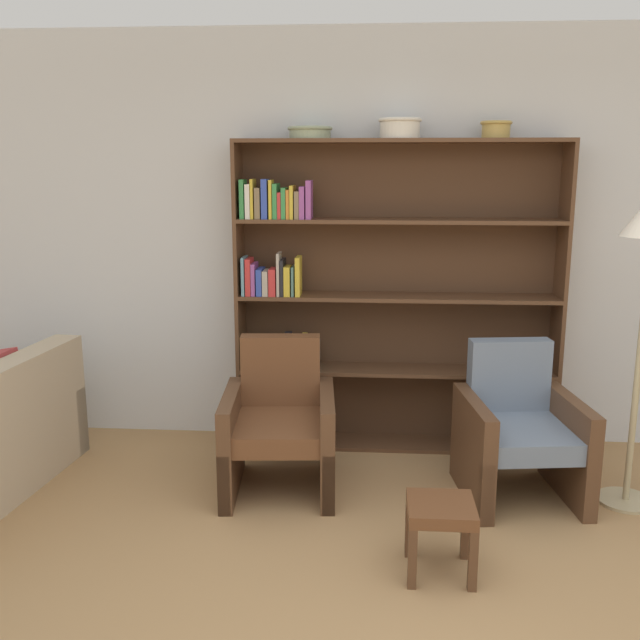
% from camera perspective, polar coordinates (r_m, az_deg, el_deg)
% --- Properties ---
extents(wall_back, '(12.00, 0.06, 2.75)m').
position_cam_1_polar(wall_back, '(4.84, 7.34, 6.23)').
color(wall_back, silver).
rests_on(wall_back, ground).
extents(bookshelf, '(2.11, 0.30, 2.04)m').
position_cam_1_polar(bookshelf, '(4.73, 3.94, 1.53)').
color(bookshelf, brown).
rests_on(bookshelf, ground).
extents(bowl_stoneware, '(0.29, 0.29, 0.08)m').
position_cam_1_polar(bowl_stoneware, '(4.64, -0.81, 14.82)').
color(bowl_stoneware, gray).
rests_on(bowl_stoneware, bookshelf).
extents(bowl_olive, '(0.27, 0.27, 0.12)m').
position_cam_1_polar(bowl_olive, '(4.63, 6.41, 15.08)').
color(bowl_olive, silver).
rests_on(bowl_olive, bookshelf).
extents(bowl_brass, '(0.19, 0.19, 0.10)m').
position_cam_1_polar(bowl_brass, '(4.69, 13.90, 14.65)').
color(bowl_brass, tan).
rests_on(bowl_brass, bookshelf).
extents(armchair_leather, '(0.69, 0.73, 0.87)m').
position_cam_1_polar(armchair_leather, '(4.25, -3.27, -8.40)').
color(armchair_leather, brown).
rests_on(armchair_leather, ground).
extents(armchair_cushioned, '(0.72, 0.76, 0.87)m').
position_cam_1_polar(armchair_cushioned, '(4.30, 15.59, -8.58)').
color(armchair_cushioned, brown).
rests_on(armchair_cushioned, ground).
extents(footstool, '(0.31, 0.31, 0.35)m').
position_cam_1_polar(footstool, '(3.48, 9.64, -15.32)').
color(footstool, brown).
rests_on(footstool, ground).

